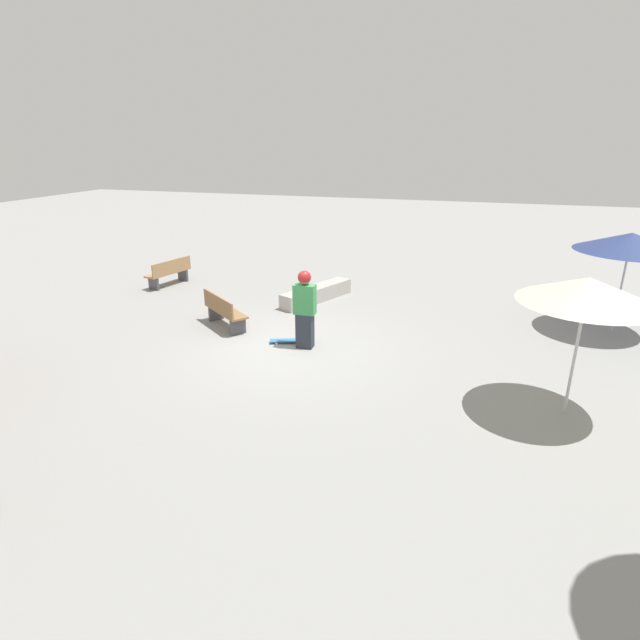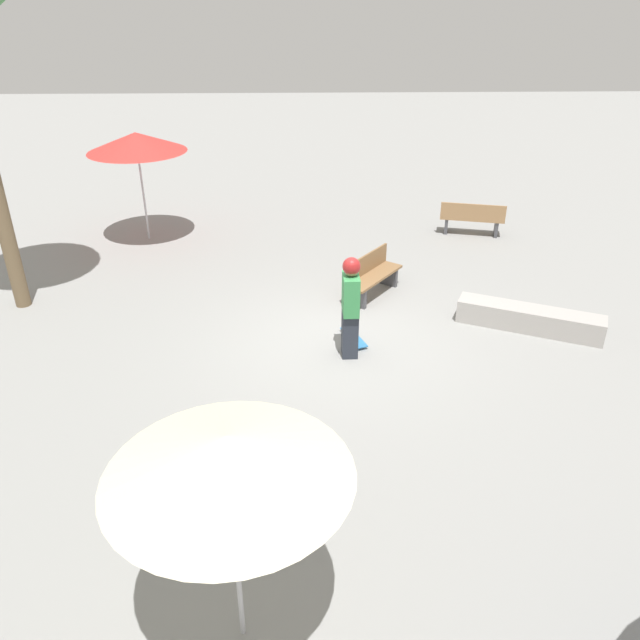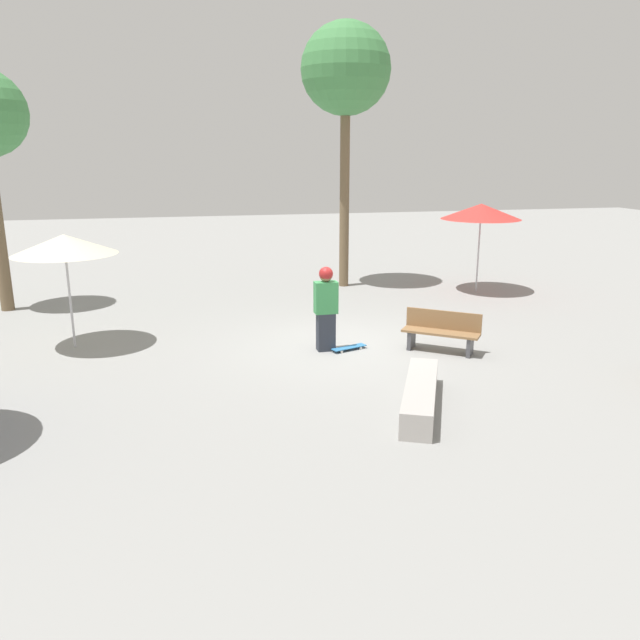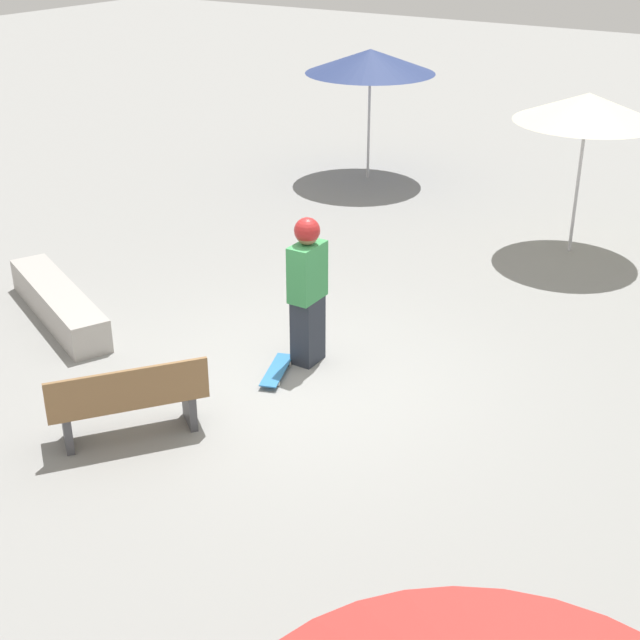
{
  "view_description": "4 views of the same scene",
  "coord_description": "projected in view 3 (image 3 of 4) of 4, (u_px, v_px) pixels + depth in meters",
  "views": [
    {
      "loc": [
        -9.78,
        -3.84,
        4.49
      ],
      "look_at": [
        -0.31,
        -0.91,
        0.87
      ],
      "focal_mm": 28.0,
      "sensor_mm": 36.0,
      "label": 1
    },
    {
      "loc": [
        -0.63,
        -9.64,
        5.61
      ],
      "look_at": [
        -0.37,
        -0.97,
        0.97
      ],
      "focal_mm": 35.0,
      "sensor_mm": 36.0,
      "label": 2
    },
    {
      "loc": [
        12.46,
        -3.33,
        4.05
      ],
      "look_at": [
        0.42,
        -0.6,
        0.74
      ],
      "focal_mm": 35.0,
      "sensor_mm": 36.0,
      "label": 3
    },
    {
      "loc": [
        -5.06,
        7.37,
        5.06
      ],
      "look_at": [
        -0.4,
        0.18,
        0.92
      ],
      "focal_mm": 50.0,
      "sensor_mm": 36.0,
      "label": 4
    }
  ],
  "objects": [
    {
      "name": "shade_umbrella_cream",
      "position": [
        64.0,
        244.0,
        12.91
      ],
      "size": [
        2.14,
        2.14,
        2.43
      ],
      "color": "#B7B7BC",
      "rests_on": "ground_plane"
    },
    {
      "name": "concrete_ledge",
      "position": [
        420.0,
        396.0,
        10.19
      ],
      "size": [
        2.57,
        1.52,
        0.43
      ],
      "rotation": [
        0.0,
        0.0,
        2.71
      ],
      "color": "#A8A39E",
      "rests_on": "ground_plane"
    },
    {
      "name": "skateboard",
      "position": [
        349.0,
        347.0,
        13.25
      ],
      "size": [
        0.46,
        0.82,
        0.07
      ],
      "rotation": [
        0.0,
        0.0,
        1.92
      ],
      "color": "teal",
      "rests_on": "ground_plane"
    },
    {
      "name": "palm_tree_far_back",
      "position": [
        346.0,
        72.0,
        18.08
      ],
      "size": [
        2.64,
        2.64,
        7.74
      ],
      "color": "brown",
      "rests_on": "ground_plane"
    },
    {
      "name": "skater_main",
      "position": [
        326.0,
        306.0,
        13.01
      ],
      "size": [
        0.3,
        0.48,
        1.8
      ],
      "rotation": [
        0.0,
        0.0,
        1.58
      ],
      "color": "#282D38",
      "rests_on": "ground_plane"
    },
    {
      "name": "shade_umbrella_red",
      "position": [
        481.0,
        211.0,
        18.27
      ],
      "size": [
        2.34,
        2.34,
        2.63
      ],
      "color": "#B7B7BC",
      "rests_on": "ground_plane"
    },
    {
      "name": "ground_plane",
      "position": [
        343.0,
        347.0,
        13.5
      ],
      "size": [
        60.0,
        60.0,
        0.0
      ],
      "primitive_type": "plane",
      "color": "gray"
    },
    {
      "name": "bench_near",
      "position": [
        441.0,
        332.0,
        13.08
      ],
      "size": [
        1.31,
        1.54,
        0.85
      ],
      "rotation": [
        0.0,
        0.0,
        4.07
      ],
      "color": "#47474C",
      "rests_on": "ground_plane"
    }
  ]
}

